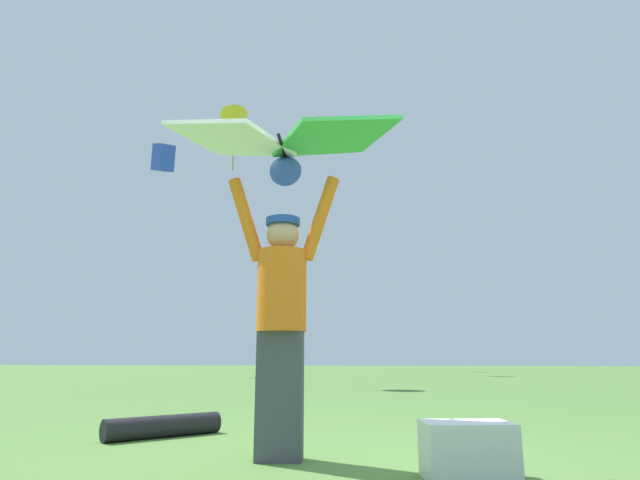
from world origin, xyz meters
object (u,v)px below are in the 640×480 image
distant_kite_white_mid_left (318,126)px  kite_flyer_person (281,314)px  held_stunt_kite (283,146)px  distant_kite_blue_high_left (163,158)px  spare_kite_bag (164,426)px  cooler_box (468,451)px  distant_kite_green_far_center (313,137)px  distant_kite_yellow_low_right (234,123)px

distant_kite_white_mid_left → kite_flyer_person: bearing=-78.0°
held_stunt_kite → distant_kite_blue_high_left: distant_kite_blue_high_left is taller
kite_flyer_person → distant_kite_blue_high_left: 22.65m
kite_flyer_person → spare_kite_bag: kite_flyer_person is taller
held_stunt_kite → distant_kite_white_mid_left: distant_kite_white_mid_left is taller
cooler_box → spare_kite_bag: 2.65m
kite_flyer_person → distant_kite_blue_high_left: bearing=122.6°
distant_kite_white_mid_left → cooler_box: distant_kite_white_mid_left is taller
cooler_box → spare_kite_bag: cooler_box is taller
spare_kite_bag → cooler_box: bearing=-24.3°
kite_flyer_person → distant_kite_blue_high_left: (-11.19, 17.48, 9.07)m
held_stunt_kite → distant_kite_green_far_center: size_ratio=1.49×
held_stunt_kite → distant_kite_yellow_low_right: 12.32m
distant_kite_blue_high_left → spare_kite_bag: distant_kite_blue_high_left is taller
held_stunt_kite → distant_kite_blue_high_left: bearing=122.6°
spare_kite_bag → kite_flyer_person: bearing=-32.1°
kite_flyer_person → held_stunt_kite: (0.01, -0.07, 1.20)m
kite_flyer_person → distant_kite_green_far_center: size_ratio=1.70×
distant_kite_green_far_center → distant_kite_blue_high_left: (-4.18, -13.44, -6.62)m
cooler_box → distant_kite_yellow_low_right: bearing=105.0°
held_stunt_kite → distant_kite_yellow_low_right: (-4.56, 10.07, 5.44)m
distant_kite_yellow_low_right → distant_kite_blue_high_left: bearing=131.6°
distant_kite_blue_high_left → distant_kite_yellow_low_right: size_ratio=0.74×
held_stunt_kite → cooler_box: bearing=-11.6°
distant_kite_green_far_center → distant_kite_white_mid_left: distant_kite_green_far_center is taller
distant_kite_blue_high_left → cooler_box: size_ratio=3.14×
kite_flyer_person → distant_kite_green_far_center: distant_kite_green_far_center is taller
distant_kite_blue_high_left → cooler_box: (12.36, -17.79, -9.86)m
distant_kite_green_far_center → cooler_box: (8.17, -31.23, -16.48)m
distant_kite_green_far_center → spare_kite_bag: bearing=-79.2°
distant_kite_blue_high_left → distant_kite_green_far_center: bearing=72.7°
cooler_box → spare_kite_bag: bearing=141.7°
distant_kite_green_far_center → cooler_box: 36.24m
kite_flyer_person → cooler_box: 1.44m
distant_kite_green_far_center → kite_flyer_person: bearing=-77.2°
held_stunt_kite → distant_kite_yellow_low_right: bearing=114.4°
distant_kite_yellow_low_right → cooler_box: size_ratio=4.22×
distant_kite_yellow_low_right → cooler_box: 13.93m
kite_flyer_person → spare_kite_bag: size_ratio=1.94×
distant_kite_green_far_center → cooler_box: bearing=-75.3°
cooler_box → spare_kite_bag: (-2.41, 1.09, -0.06)m
kite_flyer_person → distant_kite_white_mid_left: 25.83m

